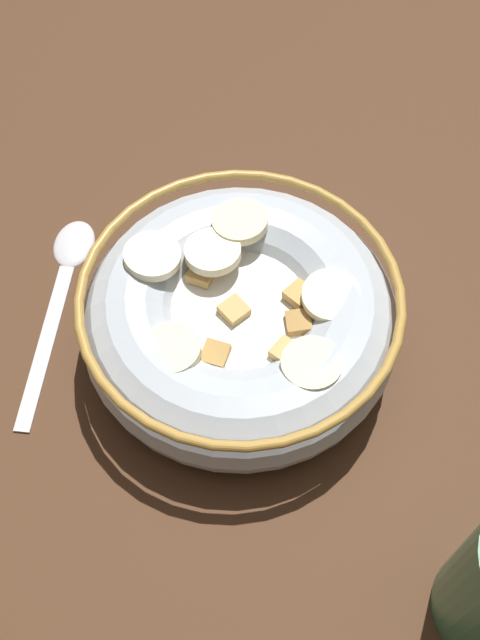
% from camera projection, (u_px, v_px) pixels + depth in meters
% --- Properties ---
extents(ground_plane, '(0.92, 0.92, 0.02)m').
position_uv_depth(ground_plane, '(240.00, 352.00, 0.51)').
color(ground_plane, '#472B19').
extents(cereal_bowl, '(0.19, 0.19, 0.06)m').
position_uv_depth(cereal_bowl, '(240.00, 318.00, 0.47)').
color(cereal_bowl, '#B2BCC6').
rests_on(cereal_bowl, ground_plane).
extents(spoon, '(0.14, 0.11, 0.01)m').
position_uv_depth(spoon, '(65.00, 272.00, 0.53)').
color(spoon, silver).
rests_on(spoon, ground_plane).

